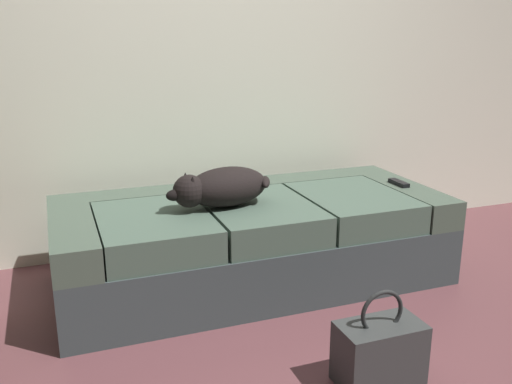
{
  "coord_description": "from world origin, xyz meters",
  "views": [
    {
      "loc": [
        -0.95,
        -1.6,
        1.27
      ],
      "look_at": [
        0.0,
        0.91,
        0.5
      ],
      "focal_mm": 38.93,
      "sensor_mm": 36.0,
      "label": 1
    }
  ],
  "objects_px": {
    "dog_dark": "(221,187)",
    "tv_remote": "(399,183)",
    "couch": "(253,240)",
    "handbag": "(379,352)"
  },
  "relations": [
    {
      "from": "couch",
      "to": "handbag",
      "type": "bearing_deg",
      "value": -82.99
    },
    {
      "from": "tv_remote",
      "to": "couch",
      "type": "bearing_deg",
      "value": 178.29
    },
    {
      "from": "handbag",
      "to": "couch",
      "type": "bearing_deg",
      "value": 97.01
    },
    {
      "from": "tv_remote",
      "to": "handbag",
      "type": "relative_size",
      "value": 0.4
    },
    {
      "from": "dog_dark",
      "to": "tv_remote",
      "type": "bearing_deg",
      "value": 2.06
    },
    {
      "from": "couch",
      "to": "tv_remote",
      "type": "distance_m",
      "value": 0.9
    },
    {
      "from": "tv_remote",
      "to": "handbag",
      "type": "xyz_separation_m",
      "value": [
        -0.74,
        -0.99,
        -0.34
      ]
    },
    {
      "from": "tv_remote",
      "to": "handbag",
      "type": "distance_m",
      "value": 1.28
    },
    {
      "from": "dog_dark",
      "to": "tv_remote",
      "type": "height_order",
      "value": "dog_dark"
    },
    {
      "from": "couch",
      "to": "dog_dark",
      "type": "relative_size",
      "value": 3.53
    }
  ]
}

